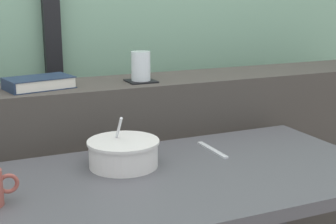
% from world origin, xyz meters
% --- Properties ---
extents(dark_console_ledge, '(2.80, 0.29, 0.86)m').
position_xyz_m(dark_console_ledge, '(0.00, 0.55, 0.43)').
color(dark_console_ledge, '#423D38').
rests_on(dark_console_ledge, ground).
extents(breakfast_table, '(1.20, 0.60, 0.69)m').
position_xyz_m(breakfast_table, '(-0.01, 0.04, 0.58)').
color(breakfast_table, '#414145').
rests_on(breakfast_table, ground).
extents(coaster_square, '(0.10, 0.10, 0.00)m').
position_xyz_m(coaster_square, '(0.08, 0.51, 0.86)').
color(coaster_square, black).
rests_on(coaster_square, dark_console_ledge).
extents(juice_glass, '(0.07, 0.07, 0.10)m').
position_xyz_m(juice_glass, '(0.08, 0.51, 0.91)').
color(juice_glass, white).
rests_on(juice_glass, coaster_square).
extents(closed_book, '(0.24, 0.17, 0.04)m').
position_xyz_m(closed_book, '(-0.28, 0.53, 0.88)').
color(closed_book, '#1E2D47').
rests_on(closed_book, dark_console_ledge).
extents(soup_bowl, '(0.21, 0.21, 0.15)m').
position_xyz_m(soup_bowl, '(-0.11, 0.16, 0.73)').
color(soup_bowl, silver).
rests_on(soup_bowl, breakfast_table).
extents(fork_utensil, '(0.02, 0.17, 0.01)m').
position_xyz_m(fork_utensil, '(0.19, 0.18, 0.69)').
color(fork_utensil, silver).
rests_on(fork_utensil, breakfast_table).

